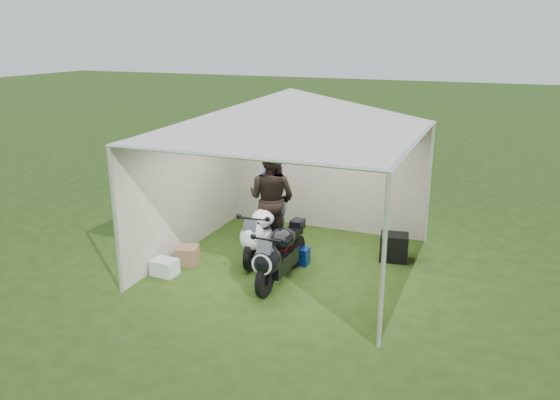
# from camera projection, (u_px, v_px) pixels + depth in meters

# --- Properties ---
(ground) EXTENTS (80.00, 80.00, 0.00)m
(ground) POSITION_uv_depth(u_px,v_px,m) (290.00, 264.00, 9.45)
(ground) COLOR #253D11
(ground) RESTS_ON ground
(canopy_tent) EXTENTS (5.66, 5.66, 3.00)m
(canopy_tent) POSITION_uv_depth(u_px,v_px,m) (291.00, 115.00, 8.73)
(canopy_tent) COLOR silver
(canopy_tent) RESTS_ON ground
(motorcycle_white) EXTENTS (0.52, 1.81, 0.89)m
(motorcycle_white) POSITION_uv_depth(u_px,v_px,m) (261.00, 232.00, 9.56)
(motorcycle_white) COLOR black
(motorcycle_white) RESTS_ON ground
(motorcycle_black) EXTENTS (0.42, 1.80, 0.89)m
(motorcycle_black) POSITION_uv_depth(u_px,v_px,m) (279.00, 253.00, 8.61)
(motorcycle_black) COLOR black
(motorcycle_black) RESTS_ON ground
(paddock_stand) EXTENTS (0.40, 0.25, 0.29)m
(paddock_stand) POSITION_uv_depth(u_px,v_px,m) (298.00, 255.00, 9.43)
(paddock_stand) COLOR #1134BB
(paddock_stand) RESTS_ON ground
(person_dark_jacket) EXTENTS (1.04, 0.87, 1.93)m
(person_dark_jacket) POSITION_uv_depth(u_px,v_px,m) (272.00, 199.00, 9.84)
(person_dark_jacket) COLOR black
(person_dark_jacket) RESTS_ON ground
(person_blue_jacket) EXTENTS (0.75, 0.83, 1.90)m
(person_blue_jacket) POSITION_uv_depth(u_px,v_px,m) (272.00, 193.00, 10.25)
(person_blue_jacket) COLOR slate
(person_blue_jacket) RESTS_ON ground
(equipment_box) EXTENTS (0.54, 0.46, 0.48)m
(equipment_box) POSITION_uv_depth(u_px,v_px,m) (394.00, 247.00, 9.55)
(equipment_box) COLOR black
(equipment_box) RESTS_ON ground
(crate_0) EXTENTS (0.41, 0.33, 0.27)m
(crate_0) POSITION_uv_depth(u_px,v_px,m) (165.00, 267.00, 8.99)
(crate_0) COLOR silver
(crate_0) RESTS_ON ground
(crate_1) EXTENTS (0.44, 0.44, 0.31)m
(crate_1) POSITION_uv_depth(u_px,v_px,m) (188.00, 255.00, 9.41)
(crate_1) COLOR #846043
(crate_1) RESTS_ON ground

